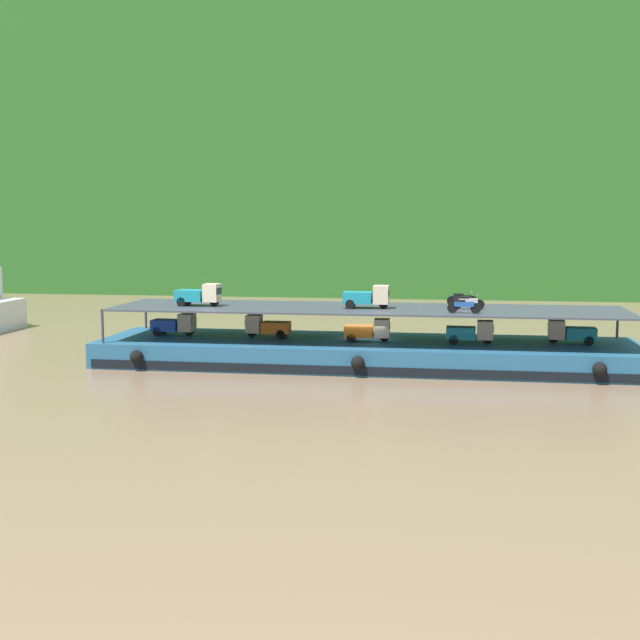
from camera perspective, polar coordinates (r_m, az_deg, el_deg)
name	(u,v)px	position (r m, az deg, el deg)	size (l,w,h in m)	color
ground_plane	(365,365)	(49.12, 3.22, -3.19)	(400.00, 400.00, 0.00)	#7F664C
hillside_far_bank	(413,99)	(108.92, 6.58, 15.28)	(149.46, 34.63, 43.65)	#286023
cargo_barge	(365,353)	(48.97, 3.22, -2.33)	(32.34, 8.53, 1.50)	#23567A
cargo_rack	(366,309)	(48.63, 3.25, 0.81)	(30.74, 7.11, 2.00)	#383D47
mini_truck_lower_stern	(175,324)	(51.87, -10.26, -0.30)	(2.79, 1.28, 1.38)	#1E47B7
mini_truck_lower_aft	(267,326)	(50.21, -3.76, -0.44)	(2.75, 1.22, 1.38)	orange
mini_truck_lower_mid	(368,330)	(48.34, 3.42, -0.73)	(2.78, 1.27, 1.38)	orange
mini_truck_lower_fore	(471,332)	(48.28, 10.61, -0.84)	(2.76, 1.24, 1.38)	teal
mini_truck_lower_bow	(571,332)	(49.63, 17.35, -0.83)	(2.78, 1.28, 1.38)	teal
mini_truck_upper_stern	(199,295)	(50.11, -8.56, 1.78)	(2.79, 1.30, 1.38)	teal
mini_truck_upper_mid	(367,297)	(48.25, 3.35, 1.65)	(2.74, 1.20, 1.38)	teal
motorcycle_upper_port	(464,306)	(46.24, 10.15, 1.01)	(1.90, 0.55, 0.87)	black
motorcycle_upper_centre	(468,302)	(48.36, 10.43, 1.25)	(1.90, 0.55, 0.87)	black
motorcycle_upper_stbd	(462,299)	(50.48, 10.02, 1.49)	(1.90, 0.55, 0.87)	black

